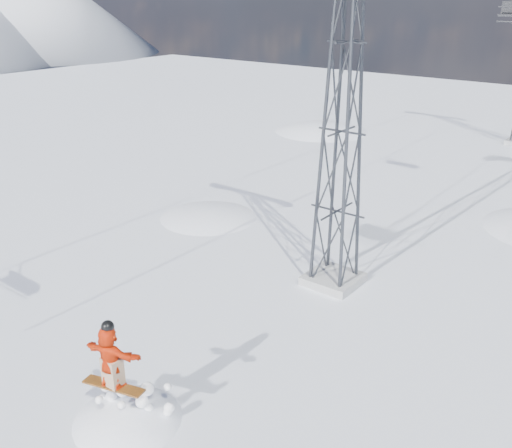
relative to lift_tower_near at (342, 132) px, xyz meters
The scene contains 3 objects.
ground 9.72m from the lift_tower_near, 95.71° to the right, with size 120.00×120.00×0.00m, color white.
snow_terrain 20.81m from the lift_tower_near, 112.81° to the left, with size 39.00×37.00×22.00m.
lift_tower_near is the anchor object (origin of this frame).
Camera 1 is at (9.65, -7.99, 9.70)m, focal length 40.00 mm.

